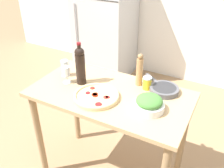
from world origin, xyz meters
TOP-DOWN VIEW (x-y plane):
  - refrigerator at (-1.05, 1.78)m, footprint 0.80×0.73m
  - prep_counter at (0.00, 0.00)m, footprint 1.24×0.67m
  - wine_bottle at (-0.28, 0.02)m, footprint 0.08×0.08m
  - wine_glass_near at (-0.39, -0.03)m, footprint 0.07×0.07m
  - wine_glass_far at (-0.47, 0.06)m, footprint 0.07×0.07m
  - pepper_mill at (0.15, 0.22)m, footprint 0.05×0.05m
  - salad_bowl at (0.34, -0.06)m, footprint 0.22×0.22m
  - homemade_pizza at (-0.05, -0.11)m, footprint 0.34×0.34m
  - salt_canister at (0.23, 0.19)m, footprint 0.07×0.07m
  - cast_iron_skillet at (0.36, 0.21)m, footprint 0.32×0.27m

SIDE VIEW (x-z plane):
  - prep_counter at x=0.00m, z-range 0.31..1.24m
  - refrigerator at x=-1.05m, z-range 0.00..1.74m
  - homemade_pizza at x=-0.05m, z-range 0.93..0.97m
  - cast_iron_skillet at x=0.36m, z-range 0.93..0.98m
  - salad_bowl at x=0.34m, z-range 0.93..1.04m
  - salt_canister at x=0.23m, z-range 0.93..1.04m
  - wine_glass_far at x=-0.47m, z-range 0.96..1.10m
  - wine_glass_near at x=-0.39m, z-range 0.96..1.10m
  - pepper_mill at x=0.15m, z-range 0.93..1.20m
  - wine_bottle at x=-0.28m, z-range 0.92..1.27m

